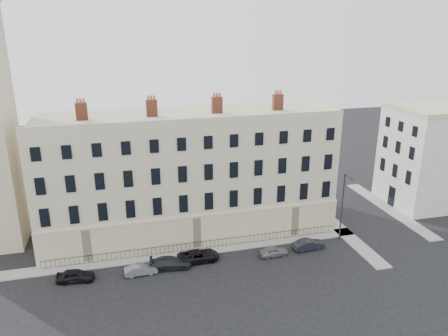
% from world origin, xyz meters
% --- Properties ---
extents(ground, '(160.00, 160.00, 0.00)m').
position_xyz_m(ground, '(0.00, 0.00, 0.00)').
color(ground, black).
rests_on(ground, ground).
extents(terrace, '(36.22, 12.22, 17.00)m').
position_xyz_m(terrace, '(-5.97, 11.97, 7.50)').
color(terrace, beige).
rests_on(terrace, ground).
extents(adjacent_building, '(10.00, 10.00, 14.00)m').
position_xyz_m(adjacent_building, '(29.00, 11.00, 7.00)').
color(adjacent_building, beige).
rests_on(adjacent_building, ground).
extents(pavement_terrace, '(48.00, 2.00, 0.12)m').
position_xyz_m(pavement_terrace, '(-10.00, 5.00, 0.06)').
color(pavement_terrace, gray).
rests_on(pavement_terrace, ground).
extents(pavement_east_return, '(2.00, 24.00, 0.12)m').
position_xyz_m(pavement_east_return, '(13.00, 8.00, 0.06)').
color(pavement_east_return, gray).
rests_on(pavement_east_return, ground).
extents(pavement_adjacent, '(2.00, 20.00, 0.12)m').
position_xyz_m(pavement_adjacent, '(23.00, 10.00, 0.06)').
color(pavement_adjacent, gray).
rests_on(pavement_adjacent, ground).
extents(railings, '(35.00, 0.04, 0.96)m').
position_xyz_m(railings, '(-6.00, 5.40, 0.55)').
color(railings, black).
rests_on(railings, ground).
extents(car_a, '(4.05, 1.99, 1.33)m').
position_xyz_m(car_a, '(-19.69, 2.15, 0.66)').
color(car_a, black).
rests_on(car_a, ground).
extents(car_b, '(3.51, 1.34, 1.14)m').
position_xyz_m(car_b, '(-13.00, 1.76, 0.57)').
color(car_b, slate).
rests_on(car_b, ground).
extents(car_c, '(4.75, 2.39, 1.32)m').
position_xyz_m(car_c, '(-9.71, 2.18, 0.66)').
color(car_c, black).
rests_on(car_c, ground).
extents(car_d, '(4.89, 2.45, 1.33)m').
position_xyz_m(car_d, '(-6.46, 2.87, 0.66)').
color(car_d, black).
rests_on(car_d, ground).
extents(car_e, '(3.46, 1.52, 1.16)m').
position_xyz_m(car_e, '(2.17, 1.81, 0.58)').
color(car_e, slate).
rests_on(car_e, ground).
extents(car_f, '(3.91, 1.59, 1.26)m').
position_xyz_m(car_f, '(6.77, 2.22, 0.63)').
color(car_f, black).
rests_on(car_f, ground).
extents(streetlamp, '(0.25, 1.89, 8.73)m').
position_xyz_m(streetlamp, '(11.56, 3.46, 4.84)').
color(streetlamp, '#333339').
rests_on(streetlamp, ground).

